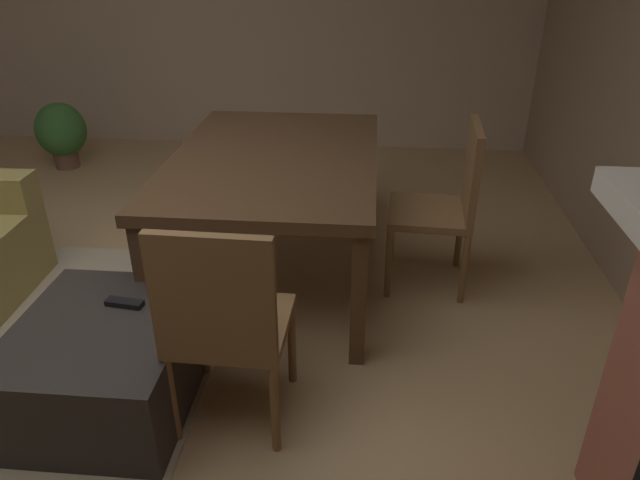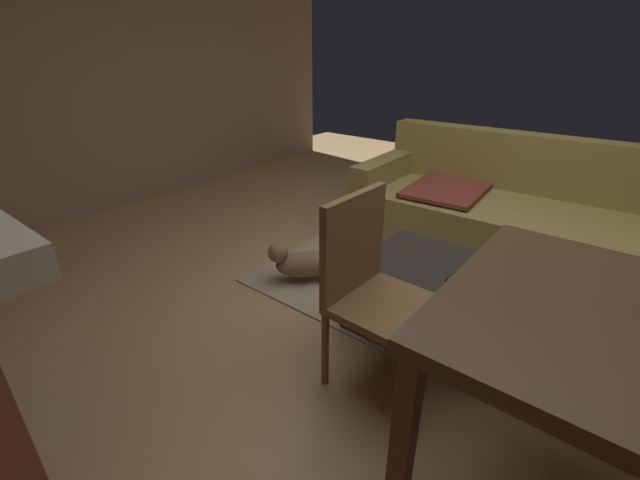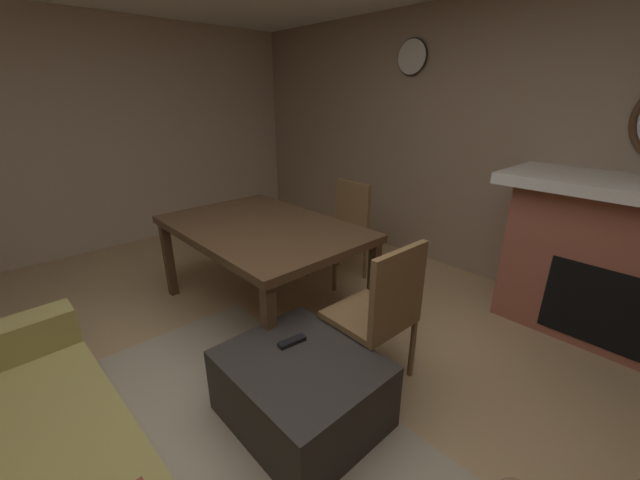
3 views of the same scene
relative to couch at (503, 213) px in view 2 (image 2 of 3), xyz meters
name	(u,v)px [view 2 (image 2 of 3)]	position (x,y,z in m)	size (l,w,h in m)	color
floor	(447,318)	(0.08, -1.17, -0.31)	(8.43, 8.43, 0.00)	tan
wall_left	(117,75)	(-3.43, -1.17, 0.95)	(0.12, 5.75, 2.50)	#9E846B
area_rug	(468,283)	(0.03, -0.70, -0.30)	(2.60, 2.00, 0.01)	tan
couch	(503,213)	(0.00, 0.00, 0.00)	(2.24, 1.06, 0.88)	#9E8E4C
ottoman_coffee_table	(433,298)	(0.03, -1.32, -0.10)	(0.81, 0.69, 0.40)	#2D2826
tv_remote	(457,277)	(0.17, -1.38, 0.11)	(0.05, 0.16, 0.02)	black
dining_chair_west	(371,283)	(-0.06, -1.87, 0.22)	(0.45, 0.45, 0.93)	brown
small_dog	(303,262)	(-0.88, -1.40, -0.15)	(0.43, 0.45, 0.26)	#8C6B4C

